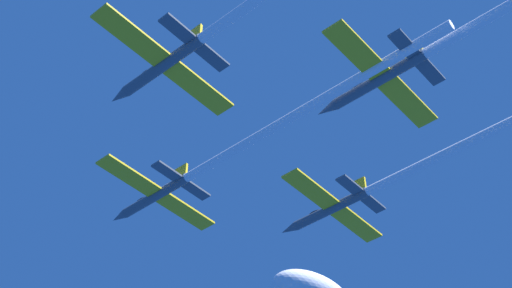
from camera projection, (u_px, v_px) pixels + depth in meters
name	position (u px, v px, depth m)	size (l,w,h in m)	color
jet_lead	(232.00, 152.00, 98.61)	(21.09, 57.98, 3.49)	#4C5660
jet_left_wing	(242.00, 10.00, 81.25)	(21.09, 52.87, 3.49)	#4C5660
jet_right_wing	(430.00, 161.00, 98.66)	(21.09, 61.84, 3.49)	#4C5660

